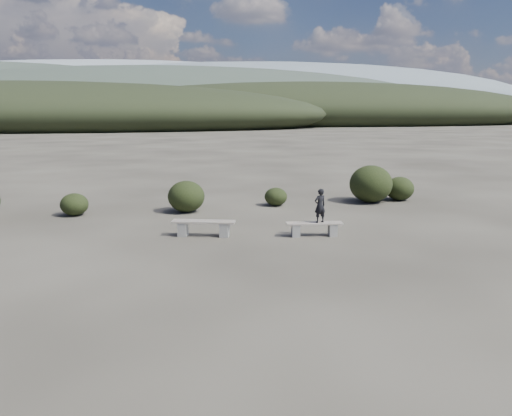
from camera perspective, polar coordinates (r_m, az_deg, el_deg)
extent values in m
plane|color=#2C2822|center=(10.07, 4.76, -9.96)|extent=(1200.00, 1200.00, 0.00)
cube|color=slate|center=(14.71, -8.35, -2.38)|extent=(0.34, 0.41, 0.41)
cube|color=slate|center=(14.49, -3.62, -2.49)|extent=(0.34, 0.41, 0.41)
cube|color=gray|center=(14.53, -6.02, -1.56)|extent=(1.87, 0.84, 0.05)
cube|color=slate|center=(14.52, 4.55, -2.57)|extent=(0.26, 0.34, 0.36)
cube|color=slate|center=(14.71, 8.75, -2.48)|extent=(0.26, 0.34, 0.36)
cube|color=gray|center=(14.56, 6.69, -1.74)|extent=(1.66, 0.52, 0.05)
imported|color=black|center=(14.48, 7.32, 0.27)|extent=(0.41, 0.33, 0.99)
ellipsoid|color=black|center=(18.41, -20.05, 0.39)|extent=(0.95, 0.95, 0.78)
ellipsoid|color=black|center=(18.04, -7.98, 1.32)|extent=(1.32, 1.32, 1.13)
ellipsoid|color=black|center=(19.10, 2.28, 1.30)|extent=(0.87, 0.87, 0.70)
ellipsoid|color=black|center=(20.25, 12.99, 2.70)|extent=(1.68, 1.68, 1.47)
ellipsoid|color=black|center=(21.05, 16.10, 2.15)|extent=(1.15, 1.15, 0.96)
ellipsoid|color=black|center=(101.60, -23.36, 9.78)|extent=(110.00, 40.00, 12.00)
ellipsoid|color=black|center=(124.82, 7.41, 10.89)|extent=(120.00, 44.00, 14.00)
ellipsoid|color=#2C362C|center=(169.09, -9.55, 11.65)|extent=(190.00, 64.00, 24.00)
ellipsoid|color=slate|center=(317.51, 3.07, 12.32)|extent=(340.00, 110.00, 44.00)
ellipsoid|color=gray|center=(410.09, -14.37, 12.12)|extent=(460.00, 140.00, 56.00)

